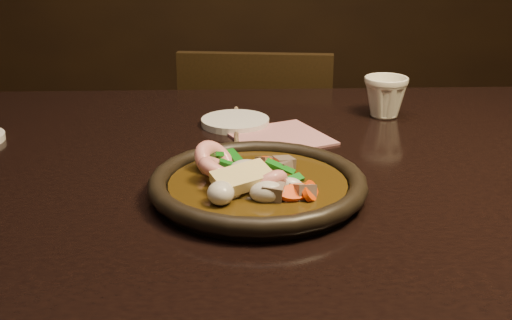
{
  "coord_description": "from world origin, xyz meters",
  "views": [
    {
      "loc": [
        -0.21,
        -0.91,
        1.1
      ],
      "look_at": [
        -0.18,
        -0.12,
        0.8
      ],
      "focal_mm": 45.0,
      "sensor_mm": 36.0,
      "label": 1
    }
  ],
  "objects_px": {
    "table": "(366,206)",
    "chair": "(258,182)",
    "plate": "(258,185)",
    "tea_cup": "(385,95)"
  },
  "relations": [
    {
      "from": "chair",
      "to": "plate",
      "type": "bearing_deg",
      "value": 94.41
    },
    {
      "from": "table",
      "to": "chair",
      "type": "bearing_deg",
      "value": 102.11
    },
    {
      "from": "table",
      "to": "chair",
      "type": "height_order",
      "value": "chair"
    },
    {
      "from": "plate",
      "to": "tea_cup",
      "type": "bearing_deg",
      "value": 54.77
    },
    {
      "from": "table",
      "to": "plate",
      "type": "xyz_separation_m",
      "value": [
        -0.18,
        -0.12,
        0.09
      ]
    },
    {
      "from": "plate",
      "to": "tea_cup",
      "type": "xyz_separation_m",
      "value": [
        0.25,
        0.36,
        0.03
      ]
    },
    {
      "from": "plate",
      "to": "chair",
      "type": "bearing_deg",
      "value": 87.5
    },
    {
      "from": "plate",
      "to": "table",
      "type": "bearing_deg",
      "value": 35.18
    },
    {
      "from": "plate",
      "to": "tea_cup",
      "type": "relative_size",
      "value": 3.59
    },
    {
      "from": "chair",
      "to": "tea_cup",
      "type": "bearing_deg",
      "value": 123.88
    }
  ]
}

